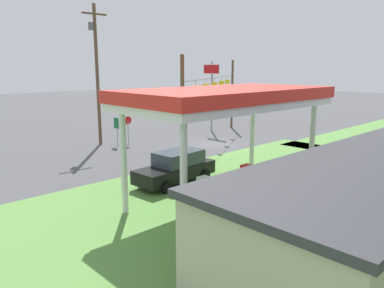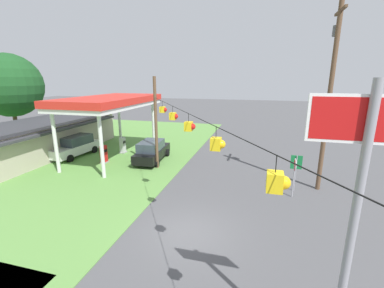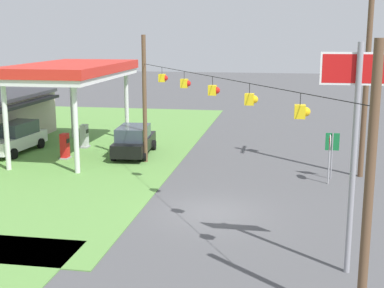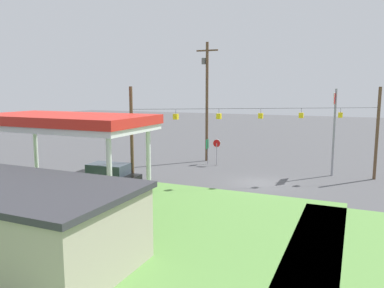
{
  "view_description": "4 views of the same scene",
  "coord_description": "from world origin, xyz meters",
  "views": [
    {
      "loc": [
        23.16,
        21.8,
        6.55
      ],
      "look_at": [
        5.24,
        2.8,
        1.2
      ],
      "focal_mm": 35.0,
      "sensor_mm": 36.0,
      "label": 1
    },
    {
      "loc": [
        -10.44,
        -2.99,
        7.16
      ],
      "look_at": [
        5.34,
        1.29,
        2.96
      ],
      "focal_mm": 24.0,
      "sensor_mm": 36.0,
      "label": 2
    },
    {
      "loc": [
        -21.27,
        -2.89,
        7.44
      ],
      "look_at": [
        4.61,
        1.64,
        1.94
      ],
      "focal_mm": 50.0,
      "sensor_mm": 36.0,
      "label": 3
    },
    {
      "loc": [
        -6.53,
        27.58,
        7.06
      ],
      "look_at": [
        4.93,
        1.5,
        2.94
      ],
      "focal_mm": 35.0,
      "sensor_mm": 36.0,
      "label": 4
    }
  ],
  "objects": [
    {
      "name": "fuel_pump_near",
      "position": [
        8.07,
        9.95,
        0.74
      ],
      "size": [
        0.71,
        0.56,
        1.55
      ],
      "color": "gray",
      "rests_on": "ground"
    },
    {
      "name": "route_sign",
      "position": [
        6.34,
        -5.36,
        1.71
      ],
      "size": [
        0.1,
        0.7,
        2.4
      ],
      "color": "gray",
      "rests_on": "ground"
    },
    {
      "name": "ground_plane",
      "position": [
        0.0,
        0.0,
        0.0
      ],
      "size": [
        160.0,
        160.0,
        0.0
      ],
      "primitive_type": "plane",
      "color": "#4C4C4F"
    },
    {
      "name": "utility_pole_main",
      "position": [
        7.07,
        -6.93,
        6.46
      ],
      "size": [
        2.2,
        0.44,
        11.65
      ],
      "color": "brown",
      "rests_on": "ground"
    },
    {
      "name": "car_at_pumps_rear",
      "position": [
        9.19,
        13.76,
        0.98
      ],
      "size": [
        5.2,
        2.4,
        1.93
      ],
      "rotation": [
        0.0,
        0.0,
        3.06
      ],
      "color": "white",
      "rests_on": "ground"
    },
    {
      "name": "fuel_pump_far",
      "position": [
        11.25,
        9.95,
        0.74
      ],
      "size": [
        0.71,
        0.56,
        1.55
      ],
      "color": "gray",
      "rests_on": "ground"
    },
    {
      "name": "gas_station_canopy",
      "position": [
        9.66,
        9.95,
        5.07
      ],
      "size": [
        10.66,
        5.39,
        5.59
      ],
      "color": "silver",
      "rests_on": "ground"
    },
    {
      "name": "car_at_pumps_front",
      "position": [
        9.62,
        6.12,
        0.96
      ],
      "size": [
        5.14,
        2.39,
        1.87
      ],
      "rotation": [
        0.0,
        0.0,
        0.08
      ],
      "color": "black",
      "rests_on": "ground"
    },
    {
      "name": "stop_sign_overhead",
      "position": [
        -4.88,
        -5.0,
        5.06
      ],
      "size": [
        0.22,
        2.24,
        7.17
      ],
      "color": "gray",
      "rests_on": "ground"
    },
    {
      "name": "stop_sign_roadside",
      "position": [
        5.33,
        -5.16,
        1.81
      ],
      "size": [
        0.8,
        0.08,
        2.5
      ],
      "rotation": [
        0.0,
        0.0,
        3.14
      ],
      "color": "#99999E",
      "rests_on": "ground"
    },
    {
      "name": "signal_span_gantry",
      "position": [
        -0.0,
        -0.02,
        4.08
      ],
      "size": [
        16.47,
        10.24,
        7.31
      ],
      "color": "brown",
      "rests_on": "ground"
    }
  ]
}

